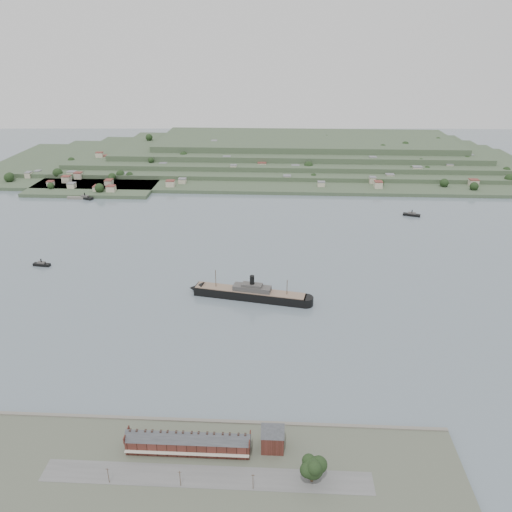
{
  "coord_description": "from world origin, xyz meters",
  "views": [
    {
      "loc": [
        28.93,
        -334.89,
        172.74
      ],
      "look_at": [
        9.92,
        30.0,
        10.13
      ],
      "focal_mm": 35.0,
      "sensor_mm": 36.0,
      "label": 1
    }
  ],
  "objects_px": {
    "gabled_building": "(273,437)",
    "tugboat": "(42,264)",
    "terrace_row": "(188,442)",
    "fig_tree": "(313,468)",
    "steamship": "(247,293)"
  },
  "relations": [
    {
      "from": "steamship",
      "to": "terrace_row",
      "type": "bearing_deg",
      "value": -96.25
    },
    {
      "from": "terrace_row",
      "to": "steamship",
      "type": "distance_m",
      "value": 147.08
    },
    {
      "from": "tugboat",
      "to": "steamship",
      "type": "bearing_deg",
      "value": -14.95
    },
    {
      "from": "gabled_building",
      "to": "fig_tree",
      "type": "xyz_separation_m",
      "value": [
        17.11,
        -18.09,
        1.64
      ]
    },
    {
      "from": "steamship",
      "to": "tugboat",
      "type": "relative_size",
      "value": 6.27
    },
    {
      "from": "steamship",
      "to": "gabled_building",
      "type": "bearing_deg",
      "value": -81.4
    },
    {
      "from": "terrace_row",
      "to": "tugboat",
      "type": "relative_size",
      "value": 3.84
    },
    {
      "from": "tugboat",
      "to": "gabled_building",
      "type": "bearing_deg",
      "value": -44.32
    },
    {
      "from": "tugboat",
      "to": "fig_tree",
      "type": "relative_size",
      "value": 1.13
    },
    {
      "from": "gabled_building",
      "to": "tugboat",
      "type": "bearing_deg",
      "value": 135.68
    },
    {
      "from": "terrace_row",
      "to": "fig_tree",
      "type": "xyz_separation_m",
      "value": [
        54.61,
        -14.07,
        2.98
      ]
    },
    {
      "from": "steamship",
      "to": "tugboat",
      "type": "xyz_separation_m",
      "value": [
        -170.79,
        45.61,
        -2.5
      ]
    },
    {
      "from": "terrace_row",
      "to": "tugboat",
      "type": "distance_m",
      "value": 246.51
    },
    {
      "from": "steamship",
      "to": "tugboat",
      "type": "distance_m",
      "value": 176.8
    },
    {
      "from": "fig_tree",
      "to": "tugboat",
      "type": "bearing_deg",
      "value": 135.49
    }
  ]
}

